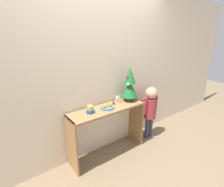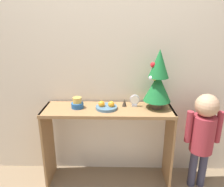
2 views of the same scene
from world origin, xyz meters
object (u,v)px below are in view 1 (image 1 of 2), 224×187
figurine (114,102)px  child_figure (150,107)px  singing_bowl (90,110)px  fruit_bowl (107,107)px  desk_clock (118,99)px  mini_tree (130,85)px

figurine → child_figure: (0.74, -0.12, -0.23)m
figurine → singing_bowl: bearing=-173.8°
fruit_bowl → desk_clock: bearing=14.6°
singing_bowl → child_figure: (1.18, -0.07, -0.24)m
mini_tree → child_figure: bearing=-11.1°
mini_tree → child_figure: 0.64m
desk_clock → child_figure: child_figure is taller
mini_tree → desk_clock: bearing=170.2°
fruit_bowl → child_figure: 0.93m
desk_clock → figurine: bearing=-178.0°
figurine → mini_tree: bearing=-6.0°
singing_bowl → child_figure: child_figure is taller
fruit_bowl → desk_clock: 0.28m
fruit_bowl → singing_bowl: (-0.27, 0.02, 0.02)m
mini_tree → desk_clock: 0.30m
mini_tree → child_figure: mini_tree is taller
singing_bowl → child_figure: 1.20m
singing_bowl → figurine: (0.44, 0.05, -0.01)m
singing_bowl → desk_clock: desk_clock is taller
desk_clock → child_figure: size_ratio=0.12×
fruit_bowl → figurine: bearing=21.3°
mini_tree → figurine: mini_tree is taller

